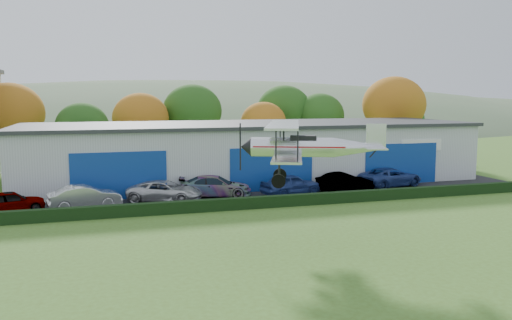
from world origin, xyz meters
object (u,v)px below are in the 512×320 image
object	(u,v)px
car_5	(344,182)
biplane	(305,145)
hangar	(251,151)
car_2	(165,191)
car_1	(85,197)
car_4	(290,184)
car_3	(215,186)
car_0	(10,202)
car_6	(390,177)

from	to	relation	value
car_5	biplane	world-z (taller)	biplane
hangar	car_2	distance (m)	11.96
car_1	car_4	distance (m)	15.30
car_2	hangar	bearing A→B (deg)	-24.09
hangar	car_2	xyz separation A→B (m)	(-8.85, -7.83, -1.85)
car_4	biplane	distance (m)	14.15
hangar	car_5	world-z (taller)	hangar
car_3	car_5	xyz separation A→B (m)	(10.51, -0.85, -0.04)
hangar	car_4	xyz separation A→B (m)	(0.87, -8.04, -1.78)
car_3	car_4	size ratio (longest dim) A/B	1.13
car_0	biplane	bearing A→B (deg)	-146.53
biplane	car_4	bearing A→B (deg)	93.80
car_3	biplane	size ratio (longest dim) A/B	0.65
car_0	biplane	xyz separation A→B (m)	(15.91, -12.34, 4.43)
car_2	car_3	world-z (taller)	car_3
car_4	car_0	bearing A→B (deg)	76.49
car_4	car_6	bearing A→B (deg)	-98.71
biplane	car_1	bearing A→B (deg)	153.81
car_2	car_4	bearing A→B (deg)	-66.82
car_0	car_6	world-z (taller)	car_6
hangar	car_2	bearing A→B (deg)	-138.48
car_0	car_4	bearing A→B (deg)	-107.30
car_4	car_6	size ratio (longest dim) A/B	0.84
hangar	car_0	bearing A→B (deg)	-155.93
hangar	car_0	xyz separation A→B (m)	(-19.12, -8.54, -1.87)
car_4	car_5	size ratio (longest dim) A/B	1.06
biplane	car_0	bearing A→B (deg)	163.59
car_3	biplane	bearing A→B (deg)	-159.57
car_2	car_3	xyz separation A→B (m)	(3.95, 0.84, 0.03)
car_1	biplane	world-z (taller)	biplane
hangar	car_5	xyz separation A→B (m)	(5.61, -7.85, -1.85)
car_0	car_5	bearing A→B (deg)	-107.13
car_1	car_3	distance (m)	9.66
car_5	car_0	bearing A→B (deg)	95.06
car_1	car_2	world-z (taller)	car_1
car_1	hangar	bearing A→B (deg)	-70.27
car_0	car_2	distance (m)	10.29
car_1	biplane	distance (m)	17.19
car_2	car_4	size ratio (longest dim) A/B	1.12
car_5	car_2	bearing A→B (deg)	93.40
car_0	car_2	size ratio (longest dim) A/B	0.79
car_3	car_5	distance (m)	10.55
car_3	car_5	size ratio (longest dim) A/B	1.20
hangar	car_4	world-z (taller)	hangar
car_2	car_6	size ratio (longest dim) A/B	0.95
car_0	biplane	distance (m)	20.62
car_0	car_2	xyz separation A→B (m)	(10.27, 0.71, 0.03)
hangar	car_2	size ratio (longest dim) A/B	7.43
hangar	car_6	world-z (taller)	hangar
hangar	car_4	distance (m)	8.28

